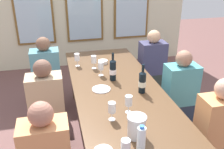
{
  "coord_description": "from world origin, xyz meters",
  "views": [
    {
      "loc": [
        -0.63,
        -2.47,
        2.05
      ],
      "look_at": [
        0.0,
        0.21,
        0.79
      ],
      "focal_mm": 41.02,
      "sensor_mm": 36.0,
      "label": 1
    }
  ],
  "objects_px": {
    "wine_glass_0": "(112,108)",
    "wine_glass_1": "(129,101)",
    "wine_glass_2": "(94,60)",
    "seated_person_3": "(152,68)",
    "tasting_bowl_0": "(103,62)",
    "water_bottle": "(141,140)",
    "dining_table": "(116,91)",
    "seated_person_1": "(179,96)",
    "white_plate_0": "(101,89)",
    "wine_glass_5": "(126,147)",
    "wine_bottle_1": "(113,70)",
    "seated_person_2": "(47,78)",
    "wine_bottle_0": "(142,82)",
    "wine_glass_4": "(101,67)",
    "metal_pitcher": "(137,126)",
    "wine_glass_3": "(77,58)",
    "seated_person_5": "(216,135)",
    "seated_person_0": "(47,109)"
  },
  "relations": [
    {
      "from": "wine_bottle_0",
      "to": "water_bottle",
      "type": "height_order",
      "value": "wine_bottle_0"
    },
    {
      "from": "wine_bottle_1",
      "to": "seated_person_2",
      "type": "distance_m",
      "value": 1.11
    },
    {
      "from": "white_plate_0",
      "to": "wine_glass_2",
      "type": "bearing_deg",
      "value": 87.97
    },
    {
      "from": "water_bottle",
      "to": "seated_person_0",
      "type": "relative_size",
      "value": 0.22
    },
    {
      "from": "seated_person_3",
      "to": "tasting_bowl_0",
      "type": "bearing_deg",
      "value": -168.05
    },
    {
      "from": "metal_pitcher",
      "to": "seated_person_3",
      "type": "distance_m",
      "value": 1.98
    },
    {
      "from": "dining_table",
      "to": "seated_person_5",
      "type": "height_order",
      "value": "seated_person_5"
    },
    {
      "from": "metal_pitcher",
      "to": "wine_glass_2",
      "type": "bearing_deg",
      "value": 93.86
    },
    {
      "from": "white_plate_0",
      "to": "metal_pitcher",
      "type": "bearing_deg",
      "value": -82.07
    },
    {
      "from": "wine_glass_0",
      "to": "seated_person_2",
      "type": "relative_size",
      "value": 0.16
    },
    {
      "from": "seated_person_1",
      "to": "wine_glass_5",
      "type": "bearing_deg",
      "value": -132.33
    },
    {
      "from": "seated_person_2",
      "to": "seated_person_1",
      "type": "bearing_deg",
      "value": -30.43
    },
    {
      "from": "dining_table",
      "to": "wine_glass_2",
      "type": "relative_size",
      "value": 14.28
    },
    {
      "from": "wine_glass_0",
      "to": "wine_glass_5",
      "type": "relative_size",
      "value": 1.0
    },
    {
      "from": "wine_glass_0",
      "to": "wine_glass_1",
      "type": "relative_size",
      "value": 1.0
    },
    {
      "from": "dining_table",
      "to": "water_bottle",
      "type": "distance_m",
      "value": 1.1
    },
    {
      "from": "dining_table",
      "to": "seated_person_2",
      "type": "bearing_deg",
      "value": 131.62
    },
    {
      "from": "tasting_bowl_0",
      "to": "water_bottle",
      "type": "relative_size",
      "value": 0.53
    },
    {
      "from": "wine_glass_5",
      "to": "wine_bottle_1",
      "type": "bearing_deg",
      "value": 80.52
    },
    {
      "from": "white_plate_0",
      "to": "seated_person_3",
      "type": "relative_size",
      "value": 0.18
    },
    {
      "from": "tasting_bowl_0",
      "to": "seated_person_5",
      "type": "bearing_deg",
      "value": -62.17
    },
    {
      "from": "white_plate_0",
      "to": "seated_person_2",
      "type": "relative_size",
      "value": 0.18
    },
    {
      "from": "wine_bottle_1",
      "to": "seated_person_5",
      "type": "bearing_deg",
      "value": -50.88
    },
    {
      "from": "white_plate_0",
      "to": "seated_person_2",
      "type": "distance_m",
      "value": 1.12
    },
    {
      "from": "wine_bottle_0",
      "to": "wine_glass_1",
      "type": "xyz_separation_m",
      "value": [
        -0.25,
        -0.34,
        -0.0
      ]
    },
    {
      "from": "white_plate_0",
      "to": "wine_bottle_0",
      "type": "bearing_deg",
      "value": -21.13
    },
    {
      "from": "white_plate_0",
      "to": "wine_bottle_0",
      "type": "relative_size",
      "value": 0.63
    },
    {
      "from": "metal_pitcher",
      "to": "water_bottle",
      "type": "xyz_separation_m",
      "value": [
        -0.03,
        -0.19,
        0.02
      ]
    },
    {
      "from": "white_plate_0",
      "to": "seated_person_2",
      "type": "bearing_deg",
      "value": 123.07
    },
    {
      "from": "wine_glass_1",
      "to": "wine_glass_4",
      "type": "distance_m",
      "value": 0.87
    },
    {
      "from": "wine_glass_4",
      "to": "seated_person_0",
      "type": "bearing_deg",
      "value": -157.03
    },
    {
      "from": "wine_glass_3",
      "to": "wine_bottle_1",
      "type": "bearing_deg",
      "value": -55.48
    },
    {
      "from": "seated_person_1",
      "to": "white_plate_0",
      "type": "bearing_deg",
      "value": -179.75
    },
    {
      "from": "seated_person_1",
      "to": "seated_person_2",
      "type": "xyz_separation_m",
      "value": [
        -1.55,
        0.91,
        0.0
      ]
    },
    {
      "from": "wine_glass_5",
      "to": "seated_person_1",
      "type": "height_order",
      "value": "seated_person_1"
    },
    {
      "from": "tasting_bowl_0",
      "to": "wine_glass_5",
      "type": "distance_m",
      "value": 1.84
    },
    {
      "from": "metal_pitcher",
      "to": "seated_person_1",
      "type": "relative_size",
      "value": 0.17
    },
    {
      "from": "metal_pitcher",
      "to": "seated_person_5",
      "type": "height_order",
      "value": "seated_person_5"
    },
    {
      "from": "wine_glass_3",
      "to": "seated_person_5",
      "type": "height_order",
      "value": "seated_person_5"
    },
    {
      "from": "wine_glass_4",
      "to": "seated_person_5",
      "type": "relative_size",
      "value": 0.16
    },
    {
      "from": "white_plate_0",
      "to": "wine_glass_1",
      "type": "height_order",
      "value": "wine_glass_1"
    },
    {
      "from": "wine_glass_0",
      "to": "seated_person_1",
      "type": "xyz_separation_m",
      "value": [
        0.97,
        0.58,
        -0.34
      ]
    },
    {
      "from": "metal_pitcher",
      "to": "wine_glass_2",
      "type": "distance_m",
      "value": 1.45
    },
    {
      "from": "seated_person_2",
      "to": "wine_bottle_0",
      "type": "bearing_deg",
      "value": -46.87
    },
    {
      "from": "wine_glass_2",
      "to": "seated_person_3",
      "type": "relative_size",
      "value": 0.16
    },
    {
      "from": "wine_glass_4",
      "to": "tasting_bowl_0",
      "type": "bearing_deg",
      "value": 75.08
    },
    {
      "from": "dining_table",
      "to": "wine_glass_4",
      "type": "distance_m",
      "value": 0.39
    },
    {
      "from": "wine_bottle_1",
      "to": "seated_person_3",
      "type": "xyz_separation_m",
      "value": [
        0.78,
        0.7,
        -0.34
      ]
    },
    {
      "from": "water_bottle",
      "to": "wine_glass_3",
      "type": "xyz_separation_m",
      "value": [
        -0.27,
        1.77,
        0.0
      ]
    },
    {
      "from": "metal_pitcher",
      "to": "wine_bottle_0",
      "type": "bearing_deg",
      "value": 67.3
    }
  ]
}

